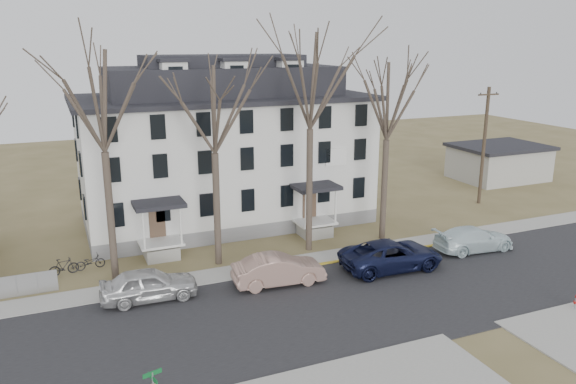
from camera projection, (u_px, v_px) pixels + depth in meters
name	position (u px, v px, depth m)	size (l,w,h in m)	color
ground	(376.00, 319.00, 27.04)	(120.00, 120.00, 0.00)	olive
main_road	(355.00, 302.00, 28.82)	(120.00, 10.00, 0.04)	#27272A
far_sidewalk	(306.00, 261.00, 34.15)	(120.00, 2.00, 0.08)	#A09F97
yellow_curb	(384.00, 255.00, 35.24)	(14.00, 0.25, 0.06)	gold
boarding_house	(225.00, 149.00, 40.85)	(20.80, 12.36, 12.05)	slate
distant_building	(499.00, 162.00, 54.18)	(8.50, 6.50, 3.35)	#A09F97
tree_far_left	(100.00, 94.00, 28.92)	(8.40, 8.40, 13.72)	#473B31
tree_mid_left	(213.00, 103.00, 31.37)	(7.80, 7.80, 12.74)	#473B31
tree_center	(310.00, 74.00, 33.24)	(9.00, 9.00, 14.70)	#473B31
tree_mid_right	(388.00, 96.00, 35.70)	(7.80, 7.80, 12.74)	#473B31
utility_pole_far	(484.00, 145.00, 45.18)	(2.00, 0.28, 9.50)	#3D3023
car_silver	(149.00, 285.00, 28.85)	(1.98, 4.92, 1.68)	silver
car_tan	(279.00, 270.00, 30.71)	(1.76, 5.06, 1.67)	#A07C6E
car_navy	(391.00, 256.00, 32.79)	(2.81, 6.10, 1.70)	#111636
car_white	(474.00, 239.00, 35.72)	(2.13, 5.25, 1.52)	white
bicycle_left	(90.00, 263.00, 32.81)	(0.59, 1.68, 0.88)	black
bicycle_right	(64.00, 267.00, 31.96)	(0.47, 1.68, 1.01)	black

